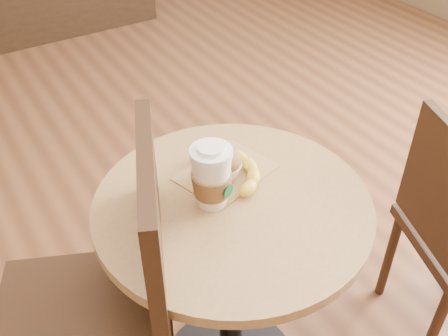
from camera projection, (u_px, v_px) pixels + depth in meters
name	position (u px, v px, depth m)	size (l,w,h in m)	color
cafe_table	(232.00, 261.00, 1.44)	(0.70, 0.70, 0.75)	black
chair_left	(109.00, 307.00, 1.29)	(0.58, 0.58, 1.01)	#362112
kraft_bag	(226.00, 172.00, 1.39)	(0.24, 0.18, 0.00)	#A27B4E
coffee_cup	(212.00, 178.00, 1.25)	(0.10, 0.11, 0.17)	white
muffin	(224.00, 164.00, 1.35)	(0.10, 0.10, 0.09)	silver
banana	(234.00, 167.00, 1.38)	(0.14, 0.25, 0.03)	gold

